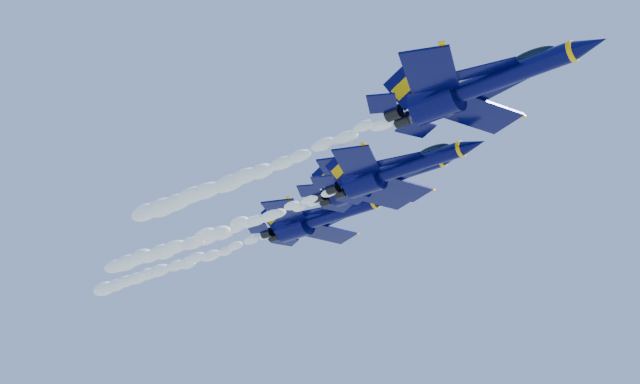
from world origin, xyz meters
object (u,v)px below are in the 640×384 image
Objects in this scene: jet_lead at (477,85)px; jet_second at (394,170)px; jet_fourth at (319,218)px; jet_third at (378,179)px.

jet_lead is 1.15× the size of jet_second.
jet_fourth is at bearing 146.02° from jet_lead.
jet_third is 0.95× the size of jet_fourth.
jet_second is 0.86× the size of jet_fourth.
jet_third is 15.78m from jet_fourth.
jet_third reaches higher than jet_lead.
jet_lead reaches higher than jet_second.
jet_second is at bearing -37.36° from jet_fourth.
jet_second is at bearing -48.28° from jet_third.
jet_third is (-6.56, 7.36, 4.01)m from jet_second.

